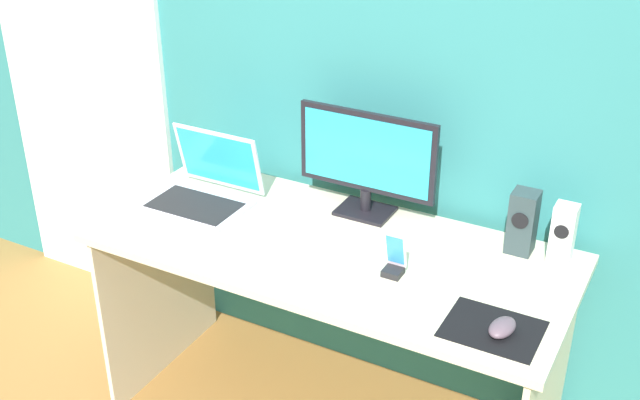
# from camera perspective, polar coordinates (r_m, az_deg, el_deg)

# --- Properties ---
(wall_back) EXTENTS (6.00, 0.04, 2.50)m
(wall_back) POSITION_cam_1_polar(r_m,az_deg,el_deg) (2.57, 4.93, 10.70)
(wall_back) COLOR #2B7678
(wall_back) RESTS_ON ground_plane
(door_left) EXTENTS (0.82, 0.02, 2.02)m
(door_left) POSITION_cam_1_polar(r_m,az_deg,el_deg) (3.34, -16.82, 9.30)
(door_left) COLOR white
(door_left) RESTS_ON ground_plane
(desk) EXTENTS (1.50, 0.66, 0.74)m
(desk) POSITION_cam_1_polar(r_m,az_deg,el_deg) (2.53, 0.71, -6.08)
(desk) COLOR beige
(desk) RESTS_ON ground_plane
(monitor) EXTENTS (0.47, 0.14, 0.36)m
(monitor) POSITION_cam_1_polar(r_m,az_deg,el_deg) (2.55, 3.37, 2.93)
(monitor) COLOR black
(monitor) RESTS_ON desk
(speaker_right) EXTENTS (0.07, 0.07, 0.19)m
(speaker_right) POSITION_cam_1_polar(r_m,az_deg,el_deg) (2.43, 17.09, -2.32)
(speaker_right) COLOR white
(speaker_right) RESTS_ON desk
(speaker_near_monitor) EXTENTS (0.08, 0.08, 0.20)m
(speaker_near_monitor) POSITION_cam_1_polar(r_m,az_deg,el_deg) (2.45, 14.38, -1.54)
(speaker_near_monitor) COLOR #29383C
(speaker_near_monitor) RESTS_ON desk
(laptop) EXTENTS (0.33, 0.28, 0.24)m
(laptop) POSITION_cam_1_polar(r_m,az_deg,el_deg) (2.71, -8.35, 0.73)
(laptop) COLOR silver
(laptop) RESTS_ON desk
(keyboard_external) EXTENTS (0.43, 0.14, 0.01)m
(keyboard_external) POSITION_cam_1_polar(r_m,az_deg,el_deg) (2.32, -2.13, -5.07)
(keyboard_external) COLOR white
(keyboard_external) RESTS_ON desk
(mousepad) EXTENTS (0.25, 0.20, 0.00)m
(mousepad) POSITION_cam_1_polar(r_m,az_deg,el_deg) (2.14, 12.32, -9.05)
(mousepad) COLOR black
(mousepad) RESTS_ON desk
(mouse) EXTENTS (0.08, 0.11, 0.04)m
(mouse) POSITION_cam_1_polar(r_m,az_deg,el_deg) (2.12, 12.99, -8.94)
(mouse) COLOR #554350
(mouse) RESTS_ON mousepad
(phone_in_dock) EXTENTS (0.06, 0.06, 0.14)m
(phone_in_dock) POSITION_cam_1_polar(r_m,az_deg,el_deg) (2.30, 5.39, -4.30)
(phone_in_dock) COLOR black
(phone_in_dock) RESTS_ON desk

